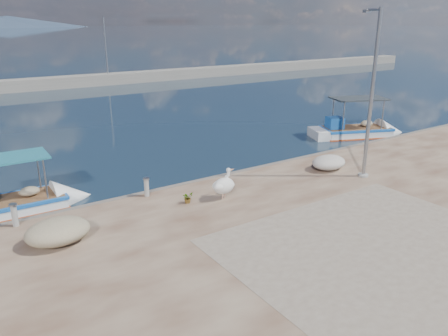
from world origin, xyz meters
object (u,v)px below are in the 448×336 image
Objects in this scene: boat_left at (12,207)px; pelican at (224,185)px; boat_right at (355,133)px; bollard_near at (147,186)px; lamp_post at (371,101)px.

boat_left is 8.18m from pelican.
boat_right is 5.13× the size of pelican.
boat_left is at bearing -156.20° from boat_right.
pelican is 1.62× the size of bollard_near.
boat_right is at bearing 2.65° from boat_left.
boat_left is 7.10× the size of bollard_near.
lamp_post is (13.36, -5.65, 3.60)m from boat_left.
bollard_near is (-8.87, 3.13, -2.89)m from lamp_post.
boat_left reaches higher than pelican.
boat_left is at bearing 157.07° from lamp_post.
bollard_near is (-15.71, -3.09, 0.68)m from boat_right.
boat_right is 9.91m from lamp_post.
pelican is at bearing 169.16° from lamp_post.
bollard_near is (-2.35, 1.88, -0.14)m from pelican.
boat_left is 4.38× the size of pelican.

